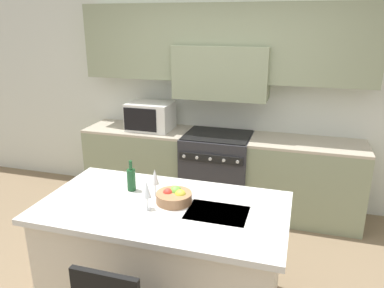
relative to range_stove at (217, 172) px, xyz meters
name	(u,v)px	position (x,y,z in m)	size (l,w,h in m)	color
back_cabinetry	(224,76)	(0.00, 0.27, 1.12)	(10.00, 0.46, 2.70)	silver
back_counter	(217,171)	(0.00, 0.02, 0.00)	(3.32, 0.62, 0.93)	gray
range_stove	(217,172)	(0.00, 0.00, 0.00)	(0.78, 0.70, 0.94)	#2D2D33
microwave	(150,116)	(-0.86, 0.02, 0.63)	(0.53, 0.42, 0.33)	silver
kitchen_island	(164,255)	(-0.02, -1.76, -0.02)	(1.86, 1.02, 0.90)	beige
wine_bottle	(131,179)	(-0.35, -1.59, 0.52)	(0.07, 0.07, 0.26)	#194723
wine_glass_near	(147,190)	(-0.11, -1.85, 0.58)	(0.07, 0.07, 0.22)	white
wine_glass_far	(155,177)	(-0.14, -1.62, 0.58)	(0.07, 0.07, 0.22)	white
fruit_bowl	(174,196)	(0.05, -1.69, 0.47)	(0.27, 0.27, 0.12)	#996B47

